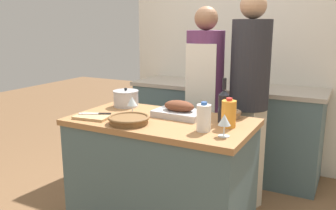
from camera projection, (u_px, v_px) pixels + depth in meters
name	position (u px, v px, depth m)	size (l,w,h in m)	color
kitchen_island	(161.00, 179.00, 2.57)	(1.27, 0.70, 0.89)	#4C666B
back_counter	(224.00, 128.00, 3.76)	(1.97, 0.60, 0.93)	#4C666B
back_wall	(238.00, 49.00, 3.88)	(2.47, 0.10, 2.55)	silver
roasting_pan	(179.00, 110.00, 2.53)	(0.36, 0.23, 0.12)	#BCBCC1
wicker_basket	(129.00, 120.00, 2.36)	(0.28, 0.28, 0.05)	brown
cutting_board	(93.00, 117.00, 2.50)	(0.26, 0.19, 0.02)	tan
stock_pot	(126.00, 98.00, 2.84)	(0.20, 0.20, 0.15)	#B7B7BC
mixing_bowl	(232.00, 114.00, 2.50)	(0.13, 0.13, 0.05)	#846647
juice_jug	(229.00, 114.00, 2.27)	(0.09, 0.09, 0.19)	orange
milk_jug	(204.00, 118.00, 2.18)	(0.09, 0.09, 0.18)	white
wine_bottle_green	(224.00, 105.00, 2.37)	(0.07, 0.07, 0.30)	black
wine_glass_left	(224.00, 121.00, 2.07)	(0.07, 0.07, 0.13)	silver
wine_glass_right	(132.00, 102.00, 2.56)	(0.07, 0.07, 0.14)	silver
knife_chef	(96.00, 114.00, 2.54)	(0.22, 0.13, 0.01)	#B7B7BC
condiment_bottle_tall	(203.00, 76.00, 3.70)	(0.06, 0.06, 0.18)	#332D28
condiment_bottle_short	(259.00, 78.00, 3.49)	(0.07, 0.07, 0.19)	#332D28
person_cook_aproned	(204.00, 95.00, 3.07)	(0.32, 0.34, 1.68)	beige
person_cook_guest	(249.00, 91.00, 2.91)	(0.32, 0.32, 1.79)	beige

